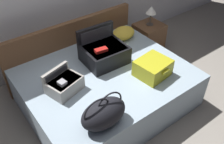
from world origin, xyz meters
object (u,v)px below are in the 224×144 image
object	(u,v)px
hard_case_large	(104,52)
hard_case_medium	(153,68)
nightstand	(148,38)
hard_case_small	(64,84)
pillow_near_headboard	(123,33)
duffel_bag	(104,113)
bed	(106,88)
table_lamp	(151,11)

from	to	relation	value
hard_case_large	hard_case_medium	world-z (taller)	hard_case_large
hard_case_large	hard_case_medium	bearing A→B (deg)	-59.70
hard_case_large	nightstand	distance (m)	1.26
hard_case_small	pillow_near_headboard	distance (m)	1.36
duffel_bag	pillow_near_headboard	distance (m)	1.66
nightstand	hard_case_medium	bearing A→B (deg)	-132.26
nightstand	bed	bearing A→B (deg)	-156.18
hard_case_small	table_lamp	xyz separation A→B (m)	(1.85, 0.53, 0.16)
bed	hard_case_medium	xyz separation A→B (m)	(0.44, -0.36, 0.36)
pillow_near_headboard	bed	bearing A→B (deg)	-142.98
bed	hard_case_medium	world-z (taller)	hard_case_medium
hard_case_medium	table_lamp	size ratio (longest dim) A/B	1.34
pillow_near_headboard	nightstand	xyz separation A→B (m)	(0.59, 0.04, -0.33)
duffel_bag	nightstand	size ratio (longest dim) A/B	0.93
hard_case_medium	table_lamp	bearing A→B (deg)	40.50
bed	nightstand	distance (m)	1.41
bed	hard_case_large	world-z (taller)	hard_case_large
bed	table_lamp	distance (m)	1.50
hard_case_medium	hard_case_large	bearing A→B (deg)	110.32
duffel_bag	hard_case_large	bearing A→B (deg)	54.42
hard_case_large	nightstand	xyz separation A→B (m)	(1.16, 0.34, -0.38)
bed	nightstand	bearing A→B (deg)	23.82
hard_case_medium	hard_case_small	distance (m)	1.08
hard_case_small	table_lamp	distance (m)	1.94
table_lamp	bed	bearing A→B (deg)	-156.18
bed	hard_case_small	world-z (taller)	hard_case_small
hard_case_small	pillow_near_headboard	xyz separation A→B (m)	(1.26, 0.49, -0.01)
hard_case_medium	nightstand	world-z (taller)	hard_case_medium
table_lamp	pillow_near_headboard	bearing A→B (deg)	-175.98
hard_case_medium	duffel_bag	xyz separation A→B (m)	(-0.93, -0.27, 0.05)
hard_case_large	hard_case_medium	size ratio (longest dim) A/B	1.30
hard_case_small	duffel_bag	distance (m)	0.67
hard_case_small	duffel_bag	size ratio (longest dim) A/B	0.90
hard_case_medium	nightstand	xyz separation A→B (m)	(0.85, 0.93, -0.35)
table_lamp	hard_case_large	bearing A→B (deg)	-163.68
hard_case_large	nightstand	bearing A→B (deg)	19.06
bed	nightstand	xyz separation A→B (m)	(1.29, 0.57, 0.01)
bed	hard_case_medium	bearing A→B (deg)	-39.28
hard_case_large	duffel_bag	distance (m)	1.06
duffel_bag	pillow_near_headboard	world-z (taller)	duffel_bag
hard_case_large	pillow_near_headboard	xyz separation A→B (m)	(0.57, 0.30, -0.06)
hard_case_large	duffel_bag	bearing A→B (deg)	-122.84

